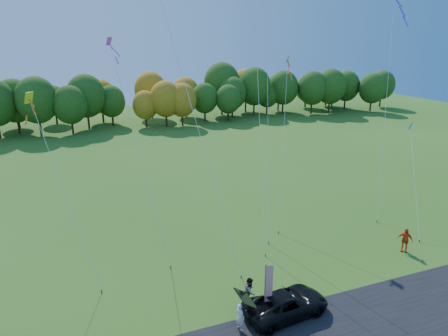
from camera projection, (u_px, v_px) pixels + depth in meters
name	position (u px, v px, depth m)	size (l,w,h in m)	color
ground	(258.00, 302.00, 24.91)	(160.00, 160.00, 0.00)	#315E18
tree_line	(129.00, 127.00, 73.74)	(116.00, 12.00, 10.00)	#1E4711
black_suv	(286.00, 304.00, 23.61)	(2.43, 5.27, 1.47)	black
person_tailgate_a	(240.00, 317.00, 22.35)	(0.62, 0.40, 1.69)	silver
person_tailgate_b	(250.00, 291.00, 24.46)	(0.90, 0.70, 1.84)	gray
person_east	(405.00, 240.00, 30.58)	(1.14, 0.47, 1.94)	#E04315
feather_flag	(268.00, 285.00, 23.00)	(0.46, 0.19, 3.55)	#999999
kite_delta_blue	(182.00, 74.00, 26.71)	(6.24, 10.57, 27.69)	#4C3F33
kite_parafoil_orange	(268.00, 24.00, 32.39)	(5.98, 11.65, 33.97)	#4C3F33
kite_delta_red	(258.00, 83.00, 30.68)	(3.82, 9.87, 25.33)	#4C3F33
kite_parafoil_rainbow	(386.00, 104.00, 37.02)	(7.42, 8.19, 20.10)	#4C3F33
kite_diamond_yellow	(65.00, 193.00, 25.81)	(3.67, 5.95, 12.78)	#4C3F33
kite_diamond_white	(283.00, 142.00, 34.58)	(3.93, 6.25, 14.59)	#4C3F33
kite_diamond_pink	(140.00, 154.00, 28.19)	(2.93, 6.05, 16.08)	#4C3F33
kite_diamond_blue_low	(415.00, 180.00, 33.86)	(3.47, 5.95, 8.85)	#4C3F33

